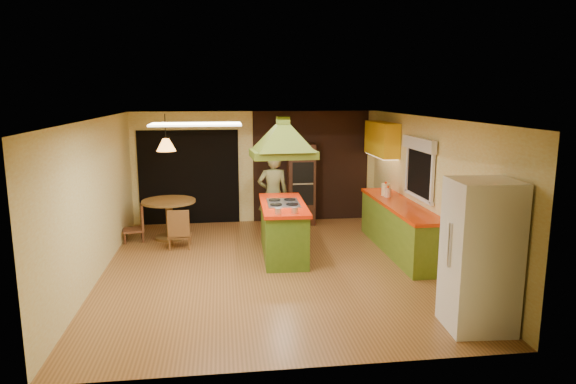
{
  "coord_description": "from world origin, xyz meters",
  "views": [
    {
      "loc": [
        -0.77,
        -8.22,
        2.9
      ],
      "look_at": [
        0.4,
        0.74,
        1.15
      ],
      "focal_mm": 32.0,
      "sensor_mm": 36.0,
      "label": 1
    }
  ],
  "objects": [
    {
      "name": "brick_panel",
      "position": [
        1.25,
        3.23,
        1.25
      ],
      "size": [
        2.64,
        0.03,
        2.5
      ],
      "primitive_type": "cube",
      "color": "#381E14",
      "rests_on": "ground"
    },
    {
      "name": "right_counter",
      "position": [
        2.45,
        0.6,
        0.46
      ],
      "size": [
        0.62,
        3.05,
        0.92
      ],
      "color": "olive",
      "rests_on": "ground"
    },
    {
      "name": "ground",
      "position": [
        0.0,
        0.0,
        0.0
      ],
      "size": [
        6.5,
        6.5,
        0.0
      ],
      "primitive_type": "plane",
      "color": "#986231",
      "rests_on": "ground"
    },
    {
      "name": "window_right",
      "position": [
        2.7,
        0.4,
        1.77
      ],
      "size": [
        0.12,
        1.35,
        1.06
      ],
      "color": "black",
      "rests_on": "room_walls"
    },
    {
      "name": "refrigerator",
      "position": [
        2.35,
        -2.56,
        0.94
      ],
      "size": [
        0.82,
        0.78,
        1.88
      ],
      "primitive_type": "cube",
      "rotation": [
        0.0,
        0.0,
        -0.06
      ],
      "color": "white",
      "rests_on": "ground"
    },
    {
      "name": "chair_left",
      "position": [
        -2.54,
        1.92,
        0.36
      ],
      "size": [
        0.47,
        0.47,
        0.73
      ],
      "primitive_type": null,
      "rotation": [
        0.0,
        0.0,
        -1.36
      ],
      "color": "brown",
      "rests_on": "ground"
    },
    {
      "name": "canister_large",
      "position": [
        2.4,
        1.31,
        1.04
      ],
      "size": [
        0.21,
        0.21,
        0.23
      ],
      "primitive_type": "cylinder",
      "rotation": [
        0.0,
        0.0,
        0.42
      ],
      "color": "#FFF6CD",
      "rests_on": "right_counter"
    },
    {
      "name": "ceiling_plane",
      "position": [
        0.0,
        0.0,
        2.5
      ],
      "size": [
        6.5,
        6.5,
        0.0
      ],
      "primitive_type": "plane",
      "rotation": [
        3.14,
        0.0,
        0.0
      ],
      "color": "silver",
      "rests_on": "room_walls"
    },
    {
      "name": "man",
      "position": [
        0.25,
        1.96,
        0.87
      ],
      "size": [
        0.65,
        0.44,
        1.73
      ],
      "primitive_type": "imported",
      "rotation": [
        0.0,
        0.0,
        3.19
      ],
      "color": "brown",
      "rests_on": "ground"
    },
    {
      "name": "canister_small",
      "position": [
        2.4,
        1.34,
        1.0
      ],
      "size": [
        0.15,
        0.15,
        0.16
      ],
      "primitive_type": "cylinder",
      "rotation": [
        0.0,
        0.0,
        0.38
      ],
      "color": "beige",
      "rests_on": "right_counter"
    },
    {
      "name": "dining_table",
      "position": [
        -1.84,
        2.02,
        0.56
      ],
      "size": [
        1.07,
        1.07,
        0.8
      ],
      "rotation": [
        0.0,
        0.0,
        0.04
      ],
      "color": "brown",
      "rests_on": "ground"
    },
    {
      "name": "pendant_lamp",
      "position": [
        -1.84,
        2.02,
        1.9
      ],
      "size": [
        0.43,
        0.43,
        0.24
      ],
      "primitive_type": "cone",
      "rotation": [
        0.0,
        0.0,
        -0.16
      ],
      "color": "#FF9E3F",
      "rests_on": "ceiling_plane"
    },
    {
      "name": "room_walls",
      "position": [
        0.0,
        0.0,
        1.25
      ],
      "size": [
        5.5,
        6.5,
        6.5
      ],
      "color": "beige",
      "rests_on": "ground"
    },
    {
      "name": "range_hood",
      "position": [
        0.3,
        0.64,
        2.25
      ],
      "size": [
        1.16,
        0.87,
        0.8
      ],
      "rotation": [
        0.0,
        0.0,
        0.07
      ],
      "color": "#526519",
      "rests_on": "ceiling_plane"
    },
    {
      "name": "kitchen_island",
      "position": [
        0.3,
        0.64,
        0.49
      ],
      "size": [
        0.84,
        1.96,
        0.98
      ],
      "rotation": [
        0.0,
        0.0,
        -0.03
      ],
      "color": "#4E721C",
      "rests_on": "ground"
    },
    {
      "name": "fluor_panel",
      "position": [
        -1.1,
        -1.2,
        2.48
      ],
      "size": [
        1.2,
        0.6,
        0.03
      ],
      "primitive_type": "cube",
      "color": "white",
      "rests_on": "ceiling_plane"
    },
    {
      "name": "canister_medium",
      "position": [
        2.4,
        1.17,
        1.01
      ],
      "size": [
        0.15,
        0.15,
        0.18
      ],
      "primitive_type": "cylinder",
      "rotation": [
        0.0,
        0.0,
        -0.22
      ],
      "color": "#FDECCC",
      "rests_on": "right_counter"
    },
    {
      "name": "chair_near",
      "position": [
        -1.59,
        1.37,
        0.38
      ],
      "size": [
        0.43,
        0.43,
        0.77
      ],
      "primitive_type": null,
      "rotation": [
        0.0,
        0.0,
        3.13
      ],
      "color": "brown",
      "rests_on": "ground"
    },
    {
      "name": "nook_opening",
      "position": [
        -1.5,
        3.23,
        1.05
      ],
      "size": [
        2.2,
        0.03,
        2.1
      ],
      "primitive_type": "cube",
      "color": "black",
      "rests_on": "ground"
    },
    {
      "name": "wall_oven",
      "position": [
        0.98,
        2.95,
        0.9
      ],
      "size": [
        0.62,
        0.62,
        1.8
      ],
      "rotation": [
        0.0,
        0.0,
        -0.04
      ],
      "color": "#452416",
      "rests_on": "ground"
    },
    {
      "name": "upper_cabinets",
      "position": [
        2.57,
        2.2,
        1.95
      ],
      "size": [
        0.34,
        1.4,
        0.7
      ],
      "primitive_type": "cube",
      "color": "yellow",
      "rests_on": "room_walls"
    }
  ]
}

